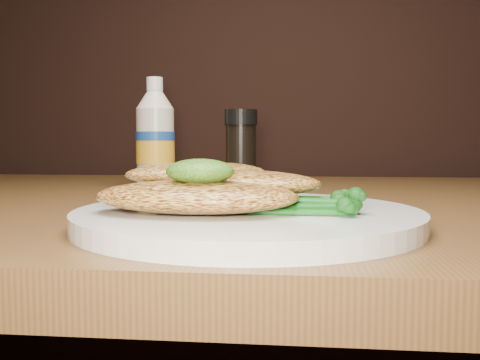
# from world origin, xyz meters

# --- Properties ---
(plate) EXTENTS (0.30, 0.30, 0.02)m
(plate) POSITION_xyz_m (0.08, 0.81, 0.76)
(plate) COLOR silver
(plate) RESTS_ON dining_table
(chicken_front) EXTENTS (0.17, 0.09, 0.03)m
(chicken_front) POSITION_xyz_m (0.04, 0.78, 0.78)
(chicken_front) COLOR gold
(chicken_front) RESTS_ON plate
(chicken_mid) EXTENTS (0.17, 0.10, 0.02)m
(chicken_mid) POSITION_xyz_m (0.06, 0.83, 0.79)
(chicken_mid) COLOR gold
(chicken_mid) RESTS_ON plate
(chicken_back) EXTENTS (0.15, 0.13, 0.02)m
(chicken_back) POSITION_xyz_m (0.02, 0.86, 0.79)
(chicken_back) COLOR gold
(chicken_back) RESTS_ON plate
(pesto_front) EXTENTS (0.06, 0.05, 0.02)m
(pesto_front) POSITION_xyz_m (0.04, 0.78, 0.80)
(pesto_front) COLOR black
(pesto_front) RESTS_ON chicken_front
(broccolini_bundle) EXTENTS (0.18, 0.16, 0.02)m
(broccolini_bundle) POSITION_xyz_m (0.12, 0.81, 0.78)
(broccolini_bundle) COLOR #135818
(broccolini_bundle) RESTS_ON plate
(mayo_bottle) EXTENTS (0.08, 0.08, 0.17)m
(mayo_bottle) POSITION_xyz_m (-0.10, 1.18, 0.84)
(mayo_bottle) COLOR beige
(mayo_bottle) RESTS_ON dining_table
(pepper_grinder) EXTENTS (0.06, 0.06, 0.12)m
(pepper_grinder) POSITION_xyz_m (0.03, 1.15, 0.81)
(pepper_grinder) COLOR black
(pepper_grinder) RESTS_ON dining_table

